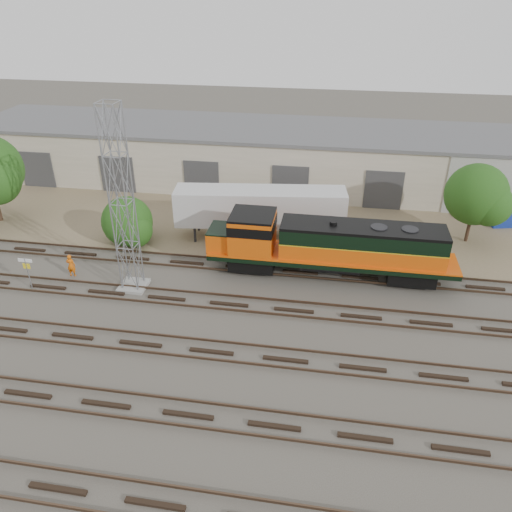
% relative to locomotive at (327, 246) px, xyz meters
% --- Properties ---
extents(ground, '(140.00, 140.00, 0.00)m').
position_rel_locomotive_xyz_m(ground, '(-5.66, -6.00, -2.26)').
color(ground, '#47423A').
rests_on(ground, ground).
extents(dirt_strip, '(80.00, 16.00, 0.02)m').
position_rel_locomotive_xyz_m(dirt_strip, '(-5.66, 9.00, -2.25)').
color(dirt_strip, '#726047').
rests_on(dirt_strip, ground).
extents(tracks, '(80.00, 20.40, 0.28)m').
position_rel_locomotive_xyz_m(tracks, '(-5.66, -9.00, -2.18)').
color(tracks, black).
rests_on(tracks, ground).
extents(warehouse, '(58.40, 10.40, 5.30)m').
position_rel_locomotive_xyz_m(warehouse, '(-5.62, 16.98, 0.39)').
color(warehouse, beige).
rests_on(warehouse, ground).
extents(locomotive, '(16.28, 2.86, 3.91)m').
position_rel_locomotive_xyz_m(locomotive, '(0.00, 0.00, 0.00)').
color(locomotive, black).
rests_on(locomotive, tracks).
extents(signal_tower, '(1.74, 1.74, 11.80)m').
position_rel_locomotive_xyz_m(signal_tower, '(-12.22, -3.49, 3.48)').
color(signal_tower, gray).
rests_on(signal_tower, ground).
extents(sign_post, '(0.93, 0.07, 2.28)m').
position_rel_locomotive_xyz_m(sign_post, '(-18.63, -4.79, -0.67)').
color(sign_post, gray).
rests_on(sign_post, ground).
extents(worker, '(0.61, 0.43, 1.61)m').
position_rel_locomotive_xyz_m(worker, '(-16.82, -2.82, -1.46)').
color(worker, '#E05F0C').
rests_on(worker, ground).
extents(semi_trailer, '(12.94, 4.10, 3.92)m').
position_rel_locomotive_xyz_m(semi_trailer, '(-4.91, 4.90, 0.20)').
color(semi_trailer, silver).
rests_on(semi_trailer, ground).
extents(dumpster_blue, '(1.91, 1.84, 1.50)m').
position_rel_locomotive_xyz_m(dumpster_blue, '(13.61, 10.24, -1.51)').
color(dumpster_blue, navy).
rests_on(dumpster_blue, ground).
extents(tree_mid, '(3.97, 3.78, 3.78)m').
position_rel_locomotive_xyz_m(tree_mid, '(-14.73, 2.43, -0.69)').
color(tree_mid, '#382619').
rests_on(tree_mid, ground).
extents(tree_east, '(4.73, 4.50, 6.08)m').
position_rel_locomotive_xyz_m(tree_east, '(10.64, 6.61, 1.45)').
color(tree_east, '#382619').
rests_on(tree_east, ground).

